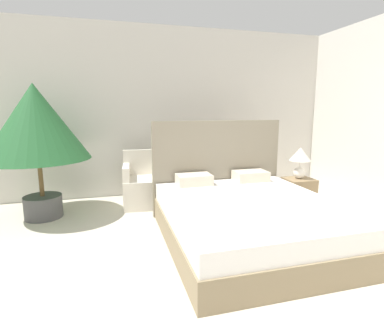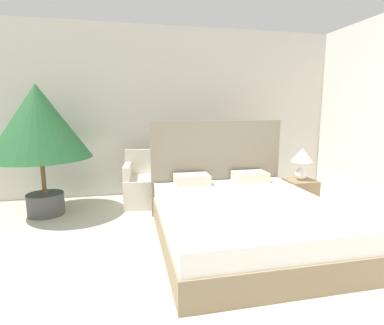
{
  "view_description": "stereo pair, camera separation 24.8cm",
  "coord_description": "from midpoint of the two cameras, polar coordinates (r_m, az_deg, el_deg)",
  "views": [
    {
      "loc": [
        -1.12,
        -1.77,
        1.52
      ],
      "look_at": [
        0.06,
        2.57,
        0.7
      ],
      "focal_mm": 28.0,
      "sensor_mm": 36.0,
      "label": 1
    },
    {
      "loc": [
        -0.88,
        -1.82,
        1.52
      ],
      "look_at": [
        0.06,
        2.57,
        0.7
      ],
      "focal_mm": 28.0,
      "sensor_mm": 36.0,
      "label": 2
    }
  ],
  "objects": [
    {
      "name": "nightstand",
      "position": [
        4.83,
        21.28,
        -5.85
      ],
      "size": [
        0.41,
        0.37,
        0.47
      ],
      "color": "#937A56",
      "rests_on": "ground_plane"
    },
    {
      "name": "table_lamp",
      "position": [
        4.72,
        21.62,
        0.61
      ],
      "size": [
        0.32,
        0.32,
        0.47
      ],
      "color": "white",
      "rests_on": "nightstand"
    },
    {
      "name": "wall_back",
      "position": [
        5.41,
        -1.48,
        9.55
      ],
      "size": [
        10.0,
        0.06,
        2.9
      ],
      "color": "silver",
      "rests_on": "ground_plane"
    },
    {
      "name": "potted_palm",
      "position": [
        4.6,
        -25.81,
        6.46
      ],
      "size": [
        1.37,
        1.37,
        1.85
      ],
      "color": "#4C4C4C",
      "rests_on": "ground_plane"
    },
    {
      "name": "armchair_near_window_right",
      "position": [
        4.95,
        2.19,
        -4.07
      ],
      "size": [
        0.63,
        0.67,
        0.86
      ],
      "rotation": [
        0.0,
        0.0,
        -0.11
      ],
      "color": "silver",
      "rests_on": "ground_plane"
    },
    {
      "name": "bed",
      "position": [
        3.58,
        11.41,
        -10.15
      ],
      "size": [
        1.91,
        2.19,
        1.35
      ],
      "color": "#8C7A5B",
      "rests_on": "ground_plane"
    },
    {
      "name": "ground_plane",
      "position": [
        2.55,
        15.24,
        -26.59
      ],
      "size": [
        16.0,
        16.0,
        0.0
      ],
      "primitive_type": "plane",
      "color": "beige"
    },
    {
      "name": "armchair_near_window_left",
      "position": [
        4.81,
        -7.89,
        -4.57
      ],
      "size": [
        0.61,
        0.66,
        0.86
      ],
      "rotation": [
        0.0,
        0.0,
        -0.08
      ],
      "color": "silver",
      "rests_on": "ground_plane"
    }
  ]
}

